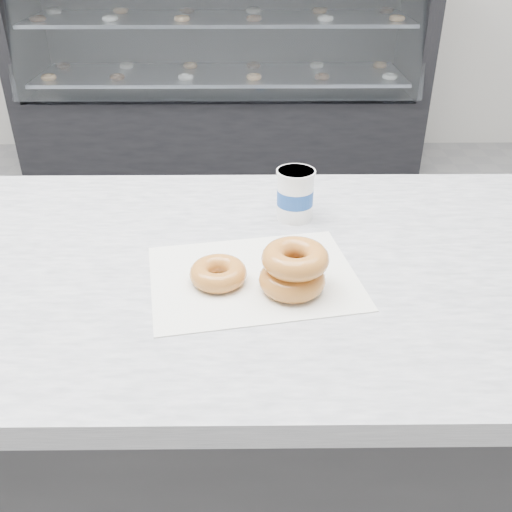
% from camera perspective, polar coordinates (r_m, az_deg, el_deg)
% --- Properties ---
extents(ground, '(5.00, 5.00, 0.00)m').
position_cam_1_polar(ground, '(2.04, -5.58, -13.31)').
color(ground, gray).
rests_on(ground, ground).
extents(counter, '(3.06, 0.76, 0.90)m').
position_cam_1_polar(counter, '(1.31, -8.65, -17.44)').
color(counter, '#333335').
rests_on(counter, ground).
extents(display_case, '(2.40, 0.74, 1.25)m').
position_cam_1_polar(display_case, '(3.70, -3.45, 16.36)').
color(display_case, black).
rests_on(display_case, ground).
extents(wax_paper, '(0.38, 0.32, 0.00)m').
position_cam_1_polar(wax_paper, '(0.95, -0.23, -2.13)').
color(wax_paper, silver).
rests_on(wax_paper, counter).
extents(donut_single, '(0.10, 0.10, 0.03)m').
position_cam_1_polar(donut_single, '(0.93, -3.80, -1.72)').
color(donut_single, gold).
rests_on(donut_single, wax_paper).
extents(donut_stack, '(0.13, 0.13, 0.07)m').
position_cam_1_polar(donut_stack, '(0.90, 3.78, -1.31)').
color(donut_stack, gold).
rests_on(donut_stack, wax_paper).
extents(coffee_cup, '(0.08, 0.08, 0.10)m').
position_cam_1_polar(coffee_cup, '(1.12, 3.94, 6.19)').
color(coffee_cup, white).
rests_on(coffee_cup, counter).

